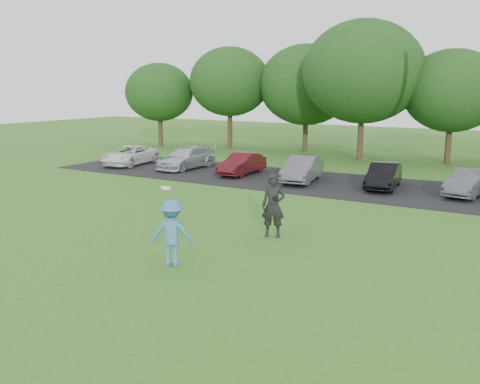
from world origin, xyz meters
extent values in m
plane|color=#2F6D1F|center=(0.00, 0.00, 0.00)|extent=(100.00, 100.00, 0.00)
cube|color=black|center=(0.00, 13.00, 0.01)|extent=(32.00, 6.50, 0.03)
imported|color=teal|center=(0.20, -0.33, 0.89)|extent=(1.32, 1.12, 1.77)
cylinder|color=white|center=(0.09, -0.39, 2.09)|extent=(0.27, 0.27, 0.09)
imported|color=black|center=(1.24, 3.45, 1.00)|extent=(0.84, 0.68, 2.00)
cube|color=black|center=(1.42, 3.27, 1.29)|extent=(0.16, 0.14, 0.10)
imported|color=white|center=(-13.12, 12.72, 0.59)|extent=(2.35, 4.25, 1.12)
imported|color=#B9BDC1|center=(-9.36, 13.25, 0.62)|extent=(1.82, 4.15, 1.19)
imported|color=#4A1015|center=(-5.59, 13.07, 0.60)|extent=(1.24, 3.45, 1.13)
imported|color=#585A5F|center=(-1.98, 12.78, 0.65)|extent=(1.94, 3.95, 1.25)
imported|color=black|center=(1.95, 13.09, 0.61)|extent=(1.65, 3.62, 1.15)
imported|color=#515458|center=(5.55, 13.29, 0.59)|extent=(1.67, 3.51, 1.11)
cylinder|color=#38281C|center=(-18.00, 21.60, 1.10)|extent=(0.36, 0.36, 2.20)
ellipsoid|color=#214C19|center=(-18.00, 21.60, 4.15)|extent=(5.20, 5.20, 4.42)
cylinder|color=#38281C|center=(-12.50, 23.00, 1.35)|extent=(0.36, 0.36, 2.70)
ellipsoid|color=#214C19|center=(-12.50, 23.00, 4.93)|extent=(5.94, 5.94, 5.05)
cylinder|color=#38281C|center=(-7.00, 24.40, 1.10)|extent=(0.36, 0.36, 2.20)
ellipsoid|color=#214C19|center=(-7.00, 24.40, 4.71)|extent=(6.68, 6.68, 5.68)
cylinder|color=#38281C|center=(-2.00, 21.60, 1.35)|extent=(0.36, 0.36, 2.70)
ellipsoid|color=#214C19|center=(-2.00, 21.60, 5.48)|extent=(7.42, 7.42, 6.31)
cylinder|color=#38281C|center=(3.00, 23.00, 1.10)|extent=(0.36, 0.36, 2.20)
ellipsoid|color=#214C19|center=(3.00, 23.00, 4.36)|extent=(5.76, 5.76, 4.90)
camera|label=1|loc=(8.66, -11.02, 4.70)|focal=40.00mm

